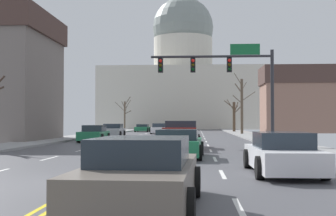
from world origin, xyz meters
TOP-DOWN VIEW (x-y plane):
  - ground at (0.00, -0.00)m, footprint 20.00×180.00m
  - signal_gantry at (4.72, 17.16)m, footprint 7.91×0.41m
  - capitol_building at (0.00, 82.08)m, footprint 32.69×21.74m
  - pickup_truck_near_00 at (1.83, 14.19)m, footprint 2.23×5.40m
  - sedan_near_01 at (1.96, 7.78)m, footprint 2.23×4.49m
  - sedan_near_02 at (5.31, 2.21)m, footprint 1.96×4.70m
  - sedan_near_03 at (1.76, -3.53)m, footprint 2.10×4.74m
  - sedan_oncoming_00 at (-5.08, 22.03)m, footprint 2.02×4.50m
  - sedan_oncoming_01 at (-5.33, 31.03)m, footprint 2.10×4.29m
  - sedan_oncoming_02 at (-1.82, 42.86)m, footprint 2.02×4.66m
  - sedan_oncoming_03 at (-5.10, 52.98)m, footprint 2.06×4.31m
  - flank_building_01 at (16.63, 48.91)m, footprint 10.12×6.27m
  - bare_tree_00 at (7.95, 49.67)m, footprint 2.38×2.23m
  - bare_tree_02 at (7.91, 39.07)m, footprint 2.52×1.87m
  - bare_tree_03 at (-7.79, 53.46)m, footprint 2.48×2.12m

SIDE VIEW (x-z plane):
  - ground at x=0.00m, z-range -0.08..0.12m
  - sedan_oncoming_03 at x=-5.10m, z-range -0.02..1.08m
  - sedan_near_02 at x=5.31m, z-range -0.05..1.20m
  - sedan_near_01 at x=1.96m, z-range -0.03..1.20m
  - sedan_oncoming_00 at x=-5.08m, z-range -0.04..1.23m
  - sedan_oncoming_02 at x=-1.82m, z-range -0.04..1.25m
  - sedan_near_03 at x=1.76m, z-range -0.04..1.26m
  - sedan_oncoming_01 at x=-5.33m, z-range -0.04..1.27m
  - pickup_truck_near_00 at x=1.83m, z-range -0.07..1.52m
  - bare_tree_00 at x=7.95m, z-range 0.12..4.54m
  - bare_tree_03 at x=-7.79m, z-range 0.06..5.15m
  - bare_tree_02 at x=7.91m, z-range -0.03..6.87m
  - flank_building_01 at x=16.63m, z-range 0.07..8.94m
  - signal_gantry at x=4.72m, z-range 1.55..7.96m
  - capitol_building at x=0.00m, z-range -5.40..24.86m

